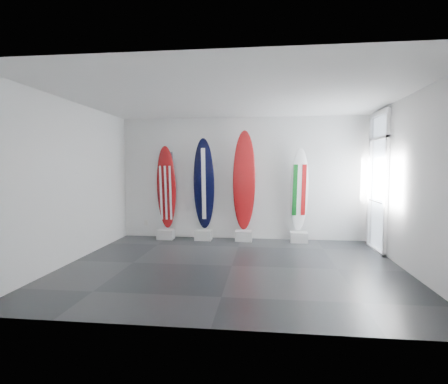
# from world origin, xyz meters

# --- Properties ---
(floor) EXTENTS (6.00, 6.00, 0.00)m
(floor) POSITION_xyz_m (0.00, 0.00, 0.00)
(floor) COLOR black
(floor) RESTS_ON ground
(ceiling) EXTENTS (6.00, 6.00, 0.00)m
(ceiling) POSITION_xyz_m (0.00, 0.00, 3.00)
(ceiling) COLOR white
(ceiling) RESTS_ON wall_back
(wall_back) EXTENTS (6.00, 0.00, 6.00)m
(wall_back) POSITION_xyz_m (0.00, 2.50, 1.50)
(wall_back) COLOR white
(wall_back) RESTS_ON ground
(wall_front) EXTENTS (6.00, 0.00, 6.00)m
(wall_front) POSITION_xyz_m (0.00, -2.50, 1.50)
(wall_front) COLOR white
(wall_front) RESTS_ON ground
(wall_left) EXTENTS (0.00, 5.00, 5.00)m
(wall_left) POSITION_xyz_m (-3.00, 0.00, 1.50)
(wall_left) COLOR white
(wall_left) RESTS_ON ground
(wall_right) EXTENTS (0.00, 5.00, 5.00)m
(wall_right) POSITION_xyz_m (3.00, 0.00, 1.50)
(wall_right) COLOR white
(wall_right) RESTS_ON ground
(display_block_usa) EXTENTS (0.40, 0.30, 0.24)m
(display_block_usa) POSITION_xyz_m (-1.85, 2.18, 0.12)
(display_block_usa) COLOR silver
(display_block_usa) RESTS_ON floor
(surfboard_usa) EXTENTS (0.50, 0.41, 2.06)m
(surfboard_usa) POSITION_xyz_m (-1.85, 2.28, 1.27)
(surfboard_usa) COLOR maroon
(surfboard_usa) RESTS_ON display_block_usa
(display_block_navy) EXTENTS (0.40, 0.30, 0.24)m
(display_block_navy) POSITION_xyz_m (-0.90, 2.18, 0.12)
(display_block_navy) COLOR silver
(display_block_navy) RESTS_ON floor
(surfboard_navy) EXTENTS (0.54, 0.47, 2.24)m
(surfboard_navy) POSITION_xyz_m (-0.90, 2.28, 1.35)
(surfboard_navy) COLOR black
(surfboard_navy) RESTS_ON display_block_navy
(display_block_swiss) EXTENTS (0.40, 0.30, 0.24)m
(display_block_swiss) POSITION_xyz_m (0.08, 2.18, 0.12)
(display_block_swiss) COLOR silver
(display_block_swiss) RESTS_ON floor
(surfboard_swiss) EXTENTS (0.58, 0.35, 2.41)m
(surfboard_swiss) POSITION_xyz_m (0.08, 2.28, 1.44)
(surfboard_swiss) COLOR maroon
(surfboard_swiss) RESTS_ON display_block_swiss
(display_block_italy) EXTENTS (0.40, 0.30, 0.24)m
(display_block_italy) POSITION_xyz_m (1.39, 2.18, 0.12)
(display_block_italy) COLOR silver
(display_block_italy) RESTS_ON floor
(surfboard_italy) EXTENTS (0.49, 0.32, 1.99)m
(surfboard_italy) POSITION_xyz_m (1.39, 2.28, 1.23)
(surfboard_italy) COLOR white
(surfboard_italy) RESTS_ON display_block_italy
(wall_outlet) EXTENTS (0.09, 0.02, 0.13)m
(wall_outlet) POSITION_xyz_m (-2.45, 2.48, 0.35)
(wall_outlet) COLOR silver
(wall_outlet) RESTS_ON wall_back
(glass_door) EXTENTS (0.12, 1.16, 2.85)m
(glass_door) POSITION_xyz_m (2.97, 1.55, 1.43)
(glass_door) COLOR white
(glass_door) RESTS_ON floor
(balcony) EXTENTS (2.80, 2.20, 1.20)m
(balcony) POSITION_xyz_m (4.30, 1.55, 0.50)
(balcony) COLOR slate
(balcony) RESTS_ON ground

